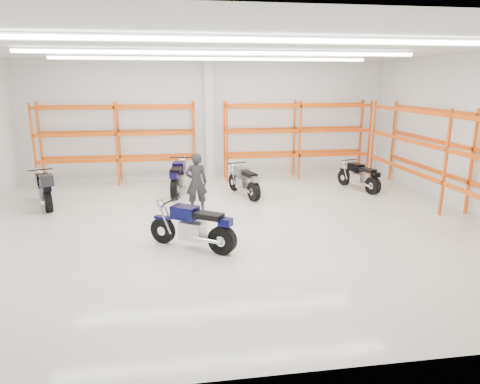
{
  "coord_description": "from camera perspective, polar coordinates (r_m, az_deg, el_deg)",
  "views": [
    {
      "loc": [
        -1.29,
        -10.66,
        3.71
      ],
      "look_at": [
        0.39,
        0.5,
        0.78
      ],
      "focal_mm": 32.0,
      "sensor_mm": 36.0,
      "label": 1
    }
  ],
  "objects": [
    {
      "name": "ground",
      "position": [
        11.36,
        -1.59,
        -4.5
      ],
      "size": [
        14.0,
        14.0,
        0.0
      ],
      "primitive_type": "plane",
      "color": "beige",
      "rests_on": "ground"
    },
    {
      "name": "room_shell",
      "position": [
        10.77,
        -1.74,
        12.28
      ],
      "size": [
        14.02,
        12.02,
        4.51
      ],
      "color": "white",
      "rests_on": "ground"
    },
    {
      "name": "motorcycle_main",
      "position": [
        9.71,
        -5.97,
        -4.77
      ],
      "size": [
        1.93,
        1.36,
        1.09
      ],
      "color": "black",
      "rests_on": "ground"
    },
    {
      "name": "motorcycle_back_a",
      "position": [
        14.11,
        -24.59,
        0.28
      ],
      "size": [
        1.12,
        2.16,
        1.15
      ],
      "color": "black",
      "rests_on": "ground"
    },
    {
      "name": "motorcycle_back_b",
      "position": [
        14.56,
        -8.25,
        1.84
      ],
      "size": [
        0.86,
        2.34,
        1.15
      ],
      "color": "black",
      "rests_on": "ground"
    },
    {
      "name": "motorcycle_back_c",
      "position": [
        14.12,
        0.63,
        1.37
      ],
      "size": [
        0.89,
        2.06,
        1.04
      ],
      "color": "black",
      "rests_on": "ground"
    },
    {
      "name": "motorcycle_back_d",
      "position": [
        15.47,
        15.72,
        1.93
      ],
      "size": [
        0.89,
        1.99,
        1.01
      ],
      "color": "black",
      "rests_on": "ground"
    },
    {
      "name": "standing_man",
      "position": [
        12.4,
        -5.85,
        1.25
      ],
      "size": [
        0.65,
        0.44,
        1.74
      ],
      "primitive_type": "imported",
      "rotation": [
        0.0,
        0.0,
        3.17
      ],
      "color": "black",
      "rests_on": "ground"
    },
    {
      "name": "structural_column",
      "position": [
        16.6,
        -4.15,
        9.48
      ],
      "size": [
        0.32,
        0.32,
        4.5
      ],
      "primitive_type": "cube",
      "color": "white",
      "rests_on": "ground"
    },
    {
      "name": "pallet_racking_back_left",
      "position": [
        16.39,
        -16.06,
        7.26
      ],
      "size": [
        5.67,
        0.87,
        3.0
      ],
      "color": "#E55917",
      "rests_on": "ground"
    },
    {
      "name": "pallet_racking_back_right",
      "position": [
        16.92,
        7.64,
        7.9
      ],
      "size": [
        5.67,
        0.87,
        3.0
      ],
      "color": "#E55917",
      "rests_on": "ground"
    },
    {
      "name": "pallet_racking_side",
      "position": [
        13.33,
        27.3,
        4.76
      ],
      "size": [
        0.87,
        9.07,
        3.0
      ],
      "color": "#E55917",
      "rests_on": "ground"
    }
  ]
}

